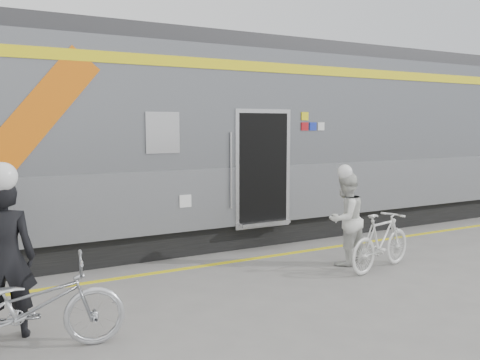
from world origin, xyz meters
TOP-DOWN VIEW (x-y plane):
  - ground at (0.00, 0.00)m, footprint 90.00×90.00m
  - train at (-0.97, 4.19)m, footprint 24.00×3.17m
  - safety_strip at (0.00, 2.15)m, footprint 24.00×0.12m
  - man at (-3.42, 0.59)m, footprint 0.72×0.54m
  - bicycle_left at (-3.22, 0.04)m, footprint 1.98×0.96m
  - woman at (1.90, 1.11)m, footprint 0.88×0.75m
  - bicycle_right at (2.20, 0.56)m, footprint 1.65×0.80m
  - helmet_man at (-3.42, 0.59)m, footprint 0.31×0.31m
  - helmet_woman at (1.90, 1.11)m, footprint 0.25×0.25m

SIDE VIEW (x-z plane):
  - ground at x=0.00m, z-range 0.00..0.00m
  - safety_strip at x=0.00m, z-range 0.00..0.01m
  - bicycle_right at x=2.20m, z-range 0.00..0.95m
  - bicycle_left at x=-3.22m, z-range 0.00..1.00m
  - woman at x=1.90m, z-range 0.00..1.57m
  - man at x=-3.42m, z-range 0.00..1.81m
  - helmet_woman at x=1.90m, z-range 1.57..1.83m
  - helmet_man at x=-3.42m, z-range 1.81..2.12m
  - train at x=-0.97m, z-range 0.00..4.10m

